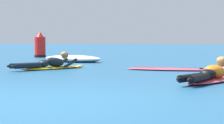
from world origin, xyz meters
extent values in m
plane|color=#235B84|center=(0.00, 10.00, 0.00)|extent=(120.00, 120.00, 0.00)
ellipsoid|color=#E54C66|center=(2.61, 3.12, 0.04)|extent=(1.45, 2.19, 0.07)
ellipsoid|color=orange|center=(2.63, 3.17, 0.20)|extent=(0.63, 0.73, 0.34)
ellipsoid|color=black|center=(2.47, 2.84, 0.17)|extent=(0.43, 0.40, 0.20)
cylinder|color=black|center=(2.16, 2.37, 0.14)|extent=(0.53, 0.79, 0.14)
ellipsoid|color=black|center=(1.95, 2.01, 0.14)|extent=(0.19, 0.24, 0.08)
cylinder|color=black|center=(2.30, 2.30, 0.14)|extent=(0.44, 0.81, 0.14)
ellipsoid|color=black|center=(2.14, 1.92, 0.14)|extent=(0.19, 0.24, 0.08)
cylinder|color=black|center=(2.59, 3.57, 0.12)|extent=(0.33, 0.54, 0.32)
sphere|color=#8C6647|center=(2.75, 3.90, 0.02)|extent=(0.09, 0.09, 0.09)
sphere|color=#8C6647|center=(2.79, 3.50, 0.38)|extent=(0.21, 0.21, 0.21)
ellipsoid|color=#AD894C|center=(2.78, 3.48, 0.41)|extent=(0.29, 0.28, 0.16)
ellipsoid|color=yellow|center=(-1.69, 6.08, 0.04)|extent=(1.66, 2.09, 0.07)
ellipsoid|color=yellow|center=(-1.12, 6.93, 0.05)|extent=(0.28, 0.28, 0.06)
ellipsoid|color=black|center=(-1.66, 6.12, 0.20)|extent=(0.70, 0.76, 0.34)
ellipsoid|color=black|center=(-1.88, 5.81, 0.17)|extent=(0.44, 0.42, 0.20)
cylinder|color=black|center=(-2.27, 5.37, 0.14)|extent=(0.63, 0.77, 0.14)
ellipsoid|color=black|center=(-2.53, 5.02, 0.14)|extent=(0.21, 0.24, 0.08)
cylinder|color=black|center=(-2.14, 5.28, 0.14)|extent=(0.56, 0.81, 0.14)
ellipsoid|color=black|center=(-2.36, 4.91, 0.14)|extent=(0.21, 0.24, 0.08)
cylinder|color=black|center=(-1.64, 6.54, 0.12)|extent=(0.42, 0.57, 0.36)
sphere|color=#8C6647|center=(-1.42, 6.88, 0.02)|extent=(0.09, 0.09, 0.09)
cylinder|color=black|center=(-1.29, 6.28, 0.12)|extent=(0.42, 0.57, 0.36)
sphere|color=#8C6647|center=(-1.08, 6.60, 0.02)|extent=(0.09, 0.09, 0.09)
sphere|color=#8C6647|center=(-1.45, 6.44, 0.38)|extent=(0.21, 0.21, 0.21)
ellipsoid|color=#AD894C|center=(-1.46, 6.42, 0.41)|extent=(0.29, 0.29, 0.16)
ellipsoid|color=#E54C66|center=(1.51, 6.11, 0.04)|extent=(2.29, 0.87, 0.07)
cube|color=red|center=(1.51, 6.11, 0.07)|extent=(1.88, 0.28, 0.01)
cone|color=black|center=(2.44, 5.98, 0.01)|extent=(0.11, 0.11, 0.16)
ellipsoid|color=white|center=(-2.14, 9.88, 0.13)|extent=(2.63, 1.88, 0.25)
ellipsoid|color=white|center=(-1.53, 9.83, 0.09)|extent=(0.98, 0.78, 0.18)
ellipsoid|color=white|center=(-2.85, 10.02, 0.07)|extent=(1.02, 0.88, 0.14)
cylinder|color=red|center=(-4.71, 13.59, 0.47)|extent=(0.51, 0.51, 0.95)
cone|color=red|center=(-4.71, 13.59, 1.07)|extent=(0.36, 0.36, 0.24)
cylinder|color=black|center=(-4.71, 13.59, 0.06)|extent=(0.53, 0.53, 0.12)
camera|label=1|loc=(2.10, -5.81, 0.85)|focal=70.02mm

